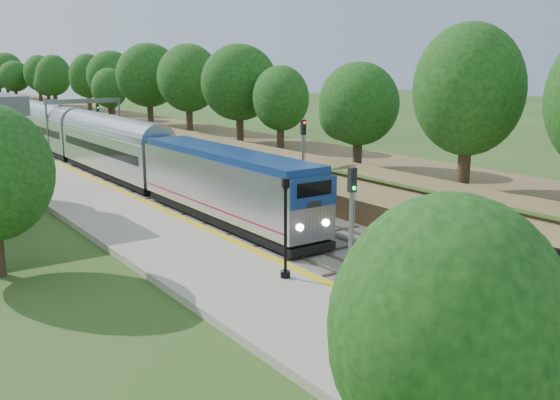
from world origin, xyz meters
TOP-DOWN VIEW (x-y plane):
  - ground at (0.00, 0.00)m, footprint 320.00×320.00m
  - trackbed at (2.00, 60.00)m, footprint 9.50×170.00m
  - platform at (-5.20, 16.00)m, footprint 6.40×68.00m
  - yellow_stripe at (-2.35, 16.00)m, footprint 0.55×68.00m
  - embankment at (10.35, 60.00)m, footprint 10.64×170.00m
  - signal_gantry at (2.47, 54.99)m, footprint 8.40×0.38m
  - trees_behind_platform at (-11.17, 20.67)m, footprint 7.82×53.32m
  - train at (0.00, 80.39)m, footprint 3.02×141.62m
  - lamppost_mid at (-3.35, -4.49)m, footprint 0.45×0.45m
  - lamppost_far at (-3.46, 8.31)m, footprint 0.46×0.46m
  - signal_platform at (-2.90, 4.51)m, footprint 0.33×0.26m
  - signal_farside at (6.20, 19.85)m, footprint 0.34×0.27m

SIDE VIEW (x-z plane):
  - ground at x=0.00m, z-range 0.00..0.00m
  - trackbed at x=2.00m, z-range -0.07..0.21m
  - platform at x=-5.20m, z-range 0.00..0.38m
  - yellow_stripe at x=-2.35m, z-range 0.38..0.39m
  - embankment at x=10.35m, z-range -3.89..7.80m
  - train at x=0.00m, z-range 0.05..4.49m
  - lamppost_mid at x=-3.35m, z-range 0.14..4.67m
  - lamppost_far at x=-3.46m, z-range 0.13..4.74m
  - signal_platform at x=-2.90m, z-range 1.03..6.67m
  - signal_farside at x=6.20m, z-range 0.81..7.04m
  - trees_behind_platform at x=-11.17m, z-range 0.93..8.14m
  - signal_gantry at x=2.47m, z-range 1.72..7.92m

